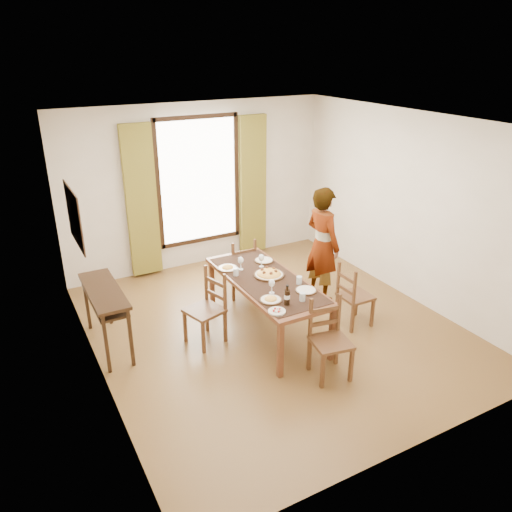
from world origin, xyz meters
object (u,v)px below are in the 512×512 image
man (322,245)px  pasta_platter (269,272)px  dining_table (267,284)px  console_table (104,298)px

man → pasta_platter: bearing=101.7°
dining_table → man: (1.17, 0.43, 0.16)m
dining_table → pasta_platter: size_ratio=5.04×
dining_table → pasta_platter: pasta_platter is taller
console_table → man: (3.08, -0.19, 0.17)m
dining_table → man: bearing=20.0°
console_table → pasta_platter: size_ratio=3.00×
dining_table → pasta_platter: (0.08, 0.07, 0.12)m
pasta_platter → dining_table: bearing=-136.5°
console_table → man: bearing=-3.6°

